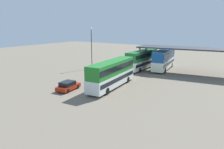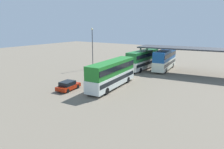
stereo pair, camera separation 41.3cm
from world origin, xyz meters
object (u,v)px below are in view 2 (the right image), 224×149
double_decker_main (112,73)px  lamppost_tall (92,44)px  parked_hatchback (68,86)px  double_decker_mid_row (165,59)px  double_decker_near_canopy (143,59)px

double_decker_main → lamppost_tall: (-11.44, 9.48, 3.21)m
parked_hatchback → lamppost_tall: lamppost_tall is taller
double_decker_main → double_decker_mid_row: (2.25, 17.06, 0.06)m
double_decker_near_canopy → lamppost_tall: bearing=121.0°
double_decker_main → parked_hatchback: 6.84m
lamppost_tall → double_decker_mid_row: bearing=29.0°
double_decker_near_canopy → double_decker_mid_row: bearing=-61.9°
double_decker_mid_row → double_decker_near_canopy: bearing=111.8°
double_decker_near_canopy → lamppost_tall: 11.50m
lamppost_tall → double_decker_main: bearing=-39.6°
double_decker_main → double_decker_mid_row: bearing=-12.1°
double_decker_near_canopy → lamppost_tall: size_ratio=1.26×
double_decker_main → double_decker_near_canopy: bearing=2.6°
double_decker_main → double_decker_near_canopy: double_decker_main is taller
parked_hatchback → double_decker_near_canopy: (2.72, 19.80, 1.55)m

